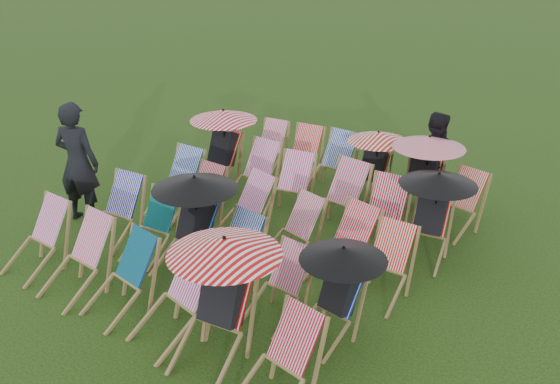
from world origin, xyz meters
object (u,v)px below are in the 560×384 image
Objects in this scene: person_left at (78,163)px; person_rear at (433,160)px; deckchair_5 at (278,363)px; deckchair_29 at (457,203)px; deckchair_0 at (35,238)px.

person_left reaches higher than person_rear.
deckchair_29 is (-0.16, 4.54, -0.01)m from deckchair_5.
person_rear is at bearing -157.23° from person_left.
deckchair_29 is at bearing 98.05° from deckchair_5.
person_left is 5.61m from person_rear.
deckchair_29 is 5.82m from person_left.
deckchair_0 is 1.03× the size of deckchair_5.
person_rear reaches higher than deckchair_5.
person_rear is (3.26, 5.17, 0.34)m from deckchair_0.
deckchair_5 is 4.55m from deckchair_29.
deckchair_0 is at bearing 100.65° from person_left.
deckchair_29 is at bearing 48.15° from deckchair_0.
deckchair_0 is 4.13m from deckchair_5.
deckchair_5 is 1.00× the size of deckchair_29.
deckchair_0 is 1.03× the size of deckchair_29.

